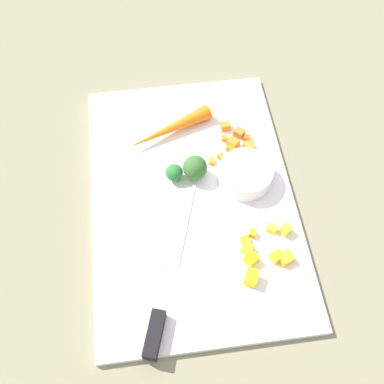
% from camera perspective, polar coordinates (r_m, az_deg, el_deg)
% --- Properties ---
extents(ground_plane, '(4.00, 4.00, 0.00)m').
position_cam_1_polar(ground_plane, '(0.83, 0.00, -0.80)').
color(ground_plane, '#7A795C').
extents(cutting_board, '(0.52, 0.35, 0.01)m').
position_cam_1_polar(cutting_board, '(0.83, 0.00, -0.59)').
color(cutting_board, white).
rests_on(cutting_board, ground_plane).
extents(prep_bowl, '(0.09, 0.09, 0.03)m').
position_cam_1_polar(prep_bowl, '(0.83, 6.43, 2.10)').
color(prep_bowl, silver).
rests_on(prep_bowl, cutting_board).
extents(chef_knife, '(0.29, 0.11, 0.02)m').
position_cam_1_polar(chef_knife, '(0.73, -3.57, -12.69)').
color(chef_knife, silver).
rests_on(chef_knife, cutting_board).
extents(whole_carrot, '(0.09, 0.17, 0.03)m').
position_cam_1_polar(whole_carrot, '(0.89, -2.81, 7.50)').
color(whole_carrot, orange).
rests_on(whole_carrot, cutting_board).
extents(carrot_dice_0, '(0.02, 0.02, 0.01)m').
position_cam_1_polar(carrot_dice_0, '(0.86, 3.54, 4.22)').
color(carrot_dice_0, orange).
rests_on(carrot_dice_0, cutting_board).
extents(carrot_dice_1, '(0.02, 0.02, 0.01)m').
position_cam_1_polar(carrot_dice_1, '(0.90, 5.65, 7.05)').
color(carrot_dice_1, orange).
rests_on(carrot_dice_1, cutting_board).
extents(carrot_dice_2, '(0.02, 0.02, 0.01)m').
position_cam_1_polar(carrot_dice_2, '(0.90, 4.01, 7.87)').
color(carrot_dice_2, orange).
rests_on(carrot_dice_2, cutting_board).
extents(carrot_dice_3, '(0.02, 0.02, 0.02)m').
position_cam_1_polar(carrot_dice_3, '(0.88, 6.85, 5.36)').
color(carrot_dice_3, orange).
rests_on(carrot_dice_3, cutting_board).
extents(carrot_dice_4, '(0.03, 0.03, 0.02)m').
position_cam_1_polar(carrot_dice_4, '(0.88, 4.92, 5.89)').
color(carrot_dice_4, orange).
rests_on(carrot_dice_4, cutting_board).
extents(carrot_dice_5, '(0.01, 0.01, 0.01)m').
position_cam_1_polar(carrot_dice_5, '(0.89, 3.87, 6.47)').
color(carrot_dice_5, orange).
rests_on(carrot_dice_5, cutting_board).
extents(carrot_dice_6, '(0.02, 0.02, 0.01)m').
position_cam_1_polar(carrot_dice_6, '(0.87, 4.65, 5.11)').
color(carrot_dice_6, orange).
rests_on(carrot_dice_6, cutting_board).
extents(carrot_dice_7, '(0.01, 0.01, 0.01)m').
position_cam_1_polar(carrot_dice_7, '(0.89, 6.66, 6.44)').
color(carrot_dice_7, orange).
rests_on(carrot_dice_7, cutting_board).
extents(carrot_dice_8, '(0.01, 0.01, 0.01)m').
position_cam_1_polar(carrot_dice_8, '(0.86, 2.41, 3.72)').
color(carrot_dice_8, orange).
rests_on(carrot_dice_8, cutting_board).
extents(pepper_dice_0, '(0.02, 0.02, 0.01)m').
position_cam_1_polar(pepper_dice_0, '(0.79, 7.24, -4.92)').
color(pepper_dice_0, yellow).
rests_on(pepper_dice_0, cutting_board).
extents(pepper_dice_1, '(0.02, 0.01, 0.01)m').
position_cam_1_polar(pepper_dice_1, '(0.78, 6.38, -5.86)').
color(pepper_dice_1, yellow).
rests_on(pepper_dice_1, cutting_board).
extents(pepper_dice_2, '(0.03, 0.03, 0.02)m').
position_cam_1_polar(pepper_dice_2, '(0.75, 7.13, -10.16)').
color(pepper_dice_2, yellow).
rests_on(pepper_dice_2, cutting_board).
extents(pepper_dice_3, '(0.02, 0.02, 0.01)m').
position_cam_1_polar(pepper_dice_3, '(0.77, 10.10, -7.61)').
color(pepper_dice_3, yellow).
rests_on(pepper_dice_3, cutting_board).
extents(pepper_dice_4, '(0.02, 0.02, 0.01)m').
position_cam_1_polar(pepper_dice_4, '(0.77, 6.66, -6.80)').
color(pepper_dice_4, yellow).
rests_on(pepper_dice_4, cutting_board).
extents(pepper_dice_5, '(0.02, 0.03, 0.02)m').
position_cam_1_polar(pepper_dice_5, '(0.76, 7.12, -7.99)').
color(pepper_dice_5, yellow).
rests_on(pepper_dice_5, cutting_board).
extents(pepper_dice_6, '(0.03, 0.03, 0.01)m').
position_cam_1_polar(pepper_dice_6, '(0.77, 11.16, -7.75)').
color(pepper_dice_6, yellow).
rests_on(pepper_dice_6, cutting_board).
extents(pepper_dice_7, '(0.02, 0.02, 0.02)m').
position_cam_1_polar(pepper_dice_7, '(0.79, 11.18, -4.47)').
color(pepper_dice_7, yellow).
rests_on(pepper_dice_7, cutting_board).
extents(pepper_dice_8, '(0.02, 0.02, 0.01)m').
position_cam_1_polar(pepper_dice_8, '(0.79, 9.53, -4.36)').
color(pepper_dice_8, yellow).
rests_on(pepper_dice_8, cutting_board).
extents(broccoli_floret_0, '(0.04, 0.04, 0.05)m').
position_cam_1_polar(broccoli_floret_0, '(0.82, 0.37, 2.91)').
color(broccoli_floret_0, '#83AD55').
rests_on(broccoli_floret_0, cutting_board).
extents(broccoli_floret_1, '(0.03, 0.03, 0.03)m').
position_cam_1_polar(broccoli_floret_1, '(0.83, -2.14, 2.31)').
color(broccoli_floret_1, '#8BAC64').
rests_on(broccoli_floret_1, cutting_board).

